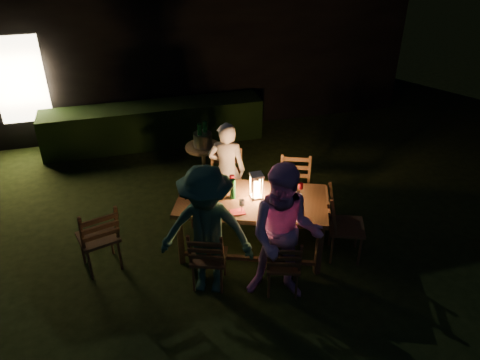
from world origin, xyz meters
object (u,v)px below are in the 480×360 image
object	(u,v)px
chair_end	(344,236)
person_opp_left	(207,232)
chair_spare	(100,248)
person_opp_right	(285,235)
bottle_bucket_b	(205,135)
chair_near_right	(283,273)
ice_bucket	(203,140)
chair_far_left	(227,197)
side_table	(203,151)
bottle_table	(233,189)
person_house_side	(227,170)
bottle_bucket_a	(200,138)
chair_far_right	(293,202)
dining_table	(252,204)
chair_near_left	(209,267)
lantern	(256,187)

from	to	relation	value
chair_end	person_opp_left	distance (m)	1.94
chair_spare	person_opp_right	world-z (taller)	person_opp_right
person_opp_left	bottle_bucket_b	size ratio (longest dim) A/B	5.31
chair_near_right	chair_end	size ratio (longest dim) A/B	0.86
ice_bucket	chair_far_left	bearing A→B (deg)	-79.43
side_table	bottle_bucket_b	bearing A→B (deg)	38.66
person_opp_left	bottle_table	world-z (taller)	person_opp_left
chair_spare	person_house_side	distance (m)	2.08
chair_near_right	bottle_bucket_a	bearing A→B (deg)	118.31
chair_far_left	bottle_bucket_b	world-z (taller)	bottle_bucket_b
chair_far_right	person_opp_right	xyz separation A→B (m)	(-0.69, -1.44, 0.58)
person_opp_left	bottle_bucket_a	xyz separation A→B (m)	(0.38, 2.32, 0.08)
person_house_side	chair_end	bearing A→B (deg)	153.96
bottle_bucket_a	bottle_bucket_b	world-z (taller)	same
chair_far_right	chair_end	distance (m)	1.03
dining_table	chair_near_left	size ratio (longest dim) A/B	2.31
person_house_side	person_opp_left	xyz separation A→B (m)	(-0.61, -1.52, 0.10)
side_table	bottle_bucket_b	world-z (taller)	bottle_bucket_b
lantern	side_table	world-z (taller)	lantern
ice_bucket	bottle_bucket_b	world-z (taller)	bottle_bucket_b
chair_near_right	ice_bucket	size ratio (longest dim) A/B	2.98
chair_far_right	chair_spare	size ratio (longest dim) A/B	0.95
ice_bucket	bottle_table	bearing A→B (deg)	-87.85
lantern	bottle_table	world-z (taller)	lantern
chair_near_right	person_opp_right	xyz separation A→B (m)	(-0.02, -0.05, 0.61)
person_opp_left	side_table	bearing A→B (deg)	101.65
chair_end	chair_far_right	bearing A→B (deg)	-138.95
person_opp_right	side_table	bearing A→B (deg)	120.53
chair_near_left	chair_end	distance (m)	1.85
person_opp_left	bottle_bucket_b	bearing A→B (deg)	100.66
dining_table	chair_near_right	bearing A→B (deg)	-59.58
bottle_bucket_b	lantern	bearing A→B (deg)	-80.12
side_table	ice_bucket	xyz separation A→B (m)	(0.00, 0.00, 0.20)
bottle_bucket_a	person_opp_left	bearing A→B (deg)	-99.32
chair_far_right	person_opp_right	size ratio (longest dim) A/B	0.57
person_opp_right	chair_far_left	bearing A→B (deg)	119.55
chair_end	chair_spare	bearing A→B (deg)	-79.10
person_house_side	ice_bucket	distance (m)	0.86
bottle_table	side_table	bearing A→B (deg)	92.15
dining_table	chair_near_left	bearing A→B (deg)	-120.30
chair_near_left	bottle_table	size ratio (longest dim) A/B	3.34
dining_table	lantern	bearing A→B (deg)	45.00
person_house_side	bottle_table	xyz separation A→B (m)	(-0.12, -0.84, 0.20)
chair_near_left	chair_end	world-z (taller)	chair_end
chair_far_right	person_house_side	xyz separation A→B (m)	(-0.91, 0.42, 0.45)
person_house_side	chair_spare	bearing A→B (deg)	45.01
side_table	dining_table	bearing A→B (deg)	-80.52
chair_far_left	bottle_bucket_b	bearing A→B (deg)	-66.93
chair_near_left	bottle_table	world-z (taller)	bottle_table
chair_far_left	ice_bucket	bearing A→B (deg)	-63.43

